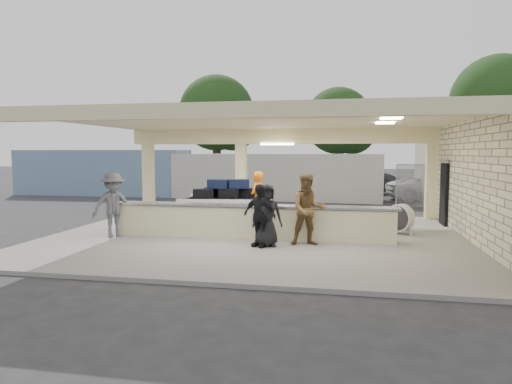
% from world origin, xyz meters
% --- Properties ---
extents(ground, '(120.00, 120.00, 0.00)m').
position_xyz_m(ground, '(0.00, 0.00, 0.00)').
color(ground, '#242527').
rests_on(ground, ground).
extents(pavilion, '(12.01, 10.00, 3.55)m').
position_xyz_m(pavilion, '(0.21, 0.66, 1.35)').
color(pavilion, slate).
rests_on(pavilion, ground).
extents(baggage_counter, '(8.20, 0.58, 0.98)m').
position_xyz_m(baggage_counter, '(0.00, -0.50, 0.59)').
color(baggage_counter, beige).
rests_on(baggage_counter, pavilion).
extents(luggage_cart, '(2.88, 1.92, 1.61)m').
position_xyz_m(luggage_cart, '(-1.22, 0.89, 0.96)').
color(luggage_cart, silver).
rests_on(luggage_cart, pavilion).
extents(drum_fan, '(0.79, 0.76, 0.91)m').
position_xyz_m(drum_fan, '(4.28, 1.03, 0.59)').
color(drum_fan, silver).
rests_on(drum_fan, pavilion).
extents(baggage_handler, '(0.51, 0.74, 1.86)m').
position_xyz_m(baggage_handler, '(-0.17, 1.18, 1.03)').
color(baggage_handler, orange).
rests_on(baggage_handler, pavilion).
extents(passenger_a, '(1.00, 0.62, 1.92)m').
position_xyz_m(passenger_a, '(1.67, -1.14, 1.06)').
color(passenger_a, brown).
rests_on(passenger_a, pavilion).
extents(passenger_b, '(1.03, 0.71, 1.65)m').
position_xyz_m(passenger_b, '(0.44, -1.59, 0.93)').
color(passenger_b, black).
rests_on(passenger_b, pavilion).
extents(passenger_c, '(1.21, 1.12, 1.89)m').
position_xyz_m(passenger_c, '(-4.02, -1.00, 1.04)').
color(passenger_c, '#4E4F53').
rests_on(passenger_c, pavilion).
extents(passenger_d, '(0.87, 0.60, 1.65)m').
position_xyz_m(passenger_d, '(0.61, -1.48, 0.92)').
color(passenger_d, black).
rests_on(passenger_d, pavilion).
extents(car_white_a, '(5.00, 3.19, 1.32)m').
position_xyz_m(car_white_a, '(7.26, 12.44, 0.66)').
color(car_white_a, silver).
rests_on(car_white_a, ground).
extents(car_dark, '(4.00, 3.05, 1.28)m').
position_xyz_m(car_dark, '(4.90, 15.65, 0.64)').
color(car_dark, black).
rests_on(car_dark, ground).
extents(container_white, '(11.61, 3.31, 2.48)m').
position_xyz_m(container_white, '(-1.12, 11.54, 1.24)').
color(container_white, beige).
rests_on(container_white, ground).
extents(container_blue, '(10.44, 2.72, 2.70)m').
position_xyz_m(container_blue, '(-11.80, 12.16, 1.35)').
color(container_blue, '#6B86AB').
rests_on(container_blue, ground).
extents(tree_left, '(6.60, 6.30, 9.00)m').
position_xyz_m(tree_left, '(-7.68, 24.16, 5.59)').
color(tree_left, '#382619').
rests_on(tree_left, ground).
extents(tree_mid, '(6.00, 5.60, 8.00)m').
position_xyz_m(tree_mid, '(2.32, 26.16, 4.96)').
color(tree_mid, '#382619').
rests_on(tree_mid, ground).
extents(tree_right, '(7.20, 7.00, 10.00)m').
position_xyz_m(tree_right, '(14.32, 25.16, 6.21)').
color(tree_right, '#382619').
rests_on(tree_right, ground).
extents(adjacent_building, '(6.00, 8.00, 3.20)m').
position_xyz_m(adjacent_building, '(9.50, 10.00, 1.60)').
color(adjacent_building, '#BCAF95').
rests_on(adjacent_building, ground).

